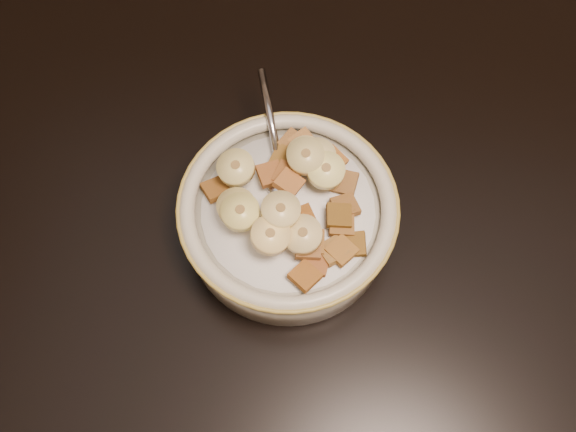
{
  "coord_description": "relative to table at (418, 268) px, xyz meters",
  "views": [
    {
      "loc": [
        -0.1,
        -0.21,
        1.27
      ],
      "look_at": [
        -0.12,
        0.02,
        0.78
      ],
      "focal_mm": 40.0,
      "sensor_mm": 36.0,
      "label": 1
    }
  ],
  "objects": [
    {
      "name": "banana_slice_4",
      "position": [
        -0.1,
        0.06,
        0.08
      ],
      "size": [
        0.03,
        0.03,
        0.01
      ],
      "primitive_type": "cylinder",
      "rotation": [
        -0.02,
        -0.1,
        1.61
      ],
      "color": "beige",
      "rests_on": "milk"
    },
    {
      "name": "cereal_square_4",
      "position": [
        -0.08,
        -0.02,
        0.07
      ],
      "size": [
        0.03,
        0.03,
        0.01
      ],
      "primitive_type": "cube",
      "rotation": [
        -0.14,
        -0.01,
        0.65
      ],
      "color": "olive",
      "rests_on": "milk"
    },
    {
      "name": "cereal_square_6",
      "position": [
        -0.14,
        0.04,
        0.08
      ],
      "size": [
        0.03,
        0.03,
        0.01
      ],
      "primitive_type": "cube",
      "rotation": [
        0.02,
        0.07,
        0.44
      ],
      "color": "brown",
      "rests_on": "milk"
    },
    {
      "name": "cereal_square_0",
      "position": [
        -0.12,
        0.03,
        0.08
      ],
      "size": [
        0.03,
        0.03,
        0.01
      ],
      "primitive_type": "cube",
      "rotation": [
        0.22,
        -0.17,
        2.65
      ],
      "color": "#9A5824",
      "rests_on": "milk"
    },
    {
      "name": "cereal_square_15",
      "position": [
        -0.11,
        0.08,
        0.07
      ],
      "size": [
        0.03,
        0.03,
        0.01
      ],
      "primitive_type": "cube",
      "rotation": [
        0.25,
        -0.13,
        0.75
      ],
      "color": "#905E2E",
      "rests_on": "milk"
    },
    {
      "name": "cereal_square_17",
      "position": [
        -0.07,
        0.0,
        0.07
      ],
      "size": [
        0.02,
        0.02,
        0.01
      ],
      "primitive_type": "cube",
      "rotation": [
        0.05,
        0.1,
        0.08
      ],
      "color": "brown",
      "rests_on": "milk"
    },
    {
      "name": "cereal_square_13",
      "position": [
        -0.13,
        0.06,
        0.07
      ],
      "size": [
        0.03,
        0.03,
        0.01
      ],
      "primitive_type": "cube",
      "rotation": [
        -0.09,
        -0.08,
        1.23
      ],
      "color": "brown",
      "rests_on": "milk"
    },
    {
      "name": "cereal_square_2",
      "position": [
        -0.07,
        0.02,
        0.07
      ],
      "size": [
        0.03,
        0.03,
        0.01
      ],
      "primitive_type": "cube",
      "rotation": [
        0.1,
        0.12,
        2.03
      ],
      "color": "brown",
      "rests_on": "milk"
    },
    {
      "name": "cereal_square_16",
      "position": [
        -0.08,
        0.01,
        0.08
      ],
      "size": [
        0.02,
        0.02,
        0.01
      ],
      "primitive_type": "cube",
      "rotation": [
        0.12,
        -0.03,
        1.66
      ],
      "color": "brown",
      "rests_on": "milk"
    },
    {
      "name": "banana_slice_0",
      "position": [
        -0.12,
        0.0,
        0.09
      ],
      "size": [
        0.03,
        0.03,
        0.01
      ],
      "primitive_type": "cylinder",
      "rotation": [
        0.07,
        0.07,
        1.5
      ],
      "color": "#FFE980",
      "rests_on": "milk"
    },
    {
      "name": "spoon",
      "position": [
        -0.13,
        0.04,
        0.07
      ],
      "size": [
        0.04,
        0.05,
        0.01
      ],
      "primitive_type": "ellipsoid",
      "rotation": [
        0.0,
        0.0,
        3.43
      ],
      "color": "#A8AAB4",
      "rests_on": "cereal_bowl"
    },
    {
      "name": "banana_slice_7",
      "position": [
        -0.15,
        -0.0,
        0.09
      ],
      "size": [
        0.04,
        0.04,
        0.01
      ],
      "primitive_type": "cylinder",
      "rotation": [
        -0.03,
        -0.03,
        1.37
      ],
      "color": "#FBF081",
      "rests_on": "milk"
    },
    {
      "name": "banana_slice_5",
      "position": [
        -0.13,
        -0.02,
        0.09
      ],
      "size": [
        0.04,
        0.04,
        0.02
      ],
      "primitive_type": "cylinder",
      "rotation": [
        0.11,
        -0.1,
        2.29
      ],
      "color": "#FEDD7E",
      "rests_on": "milk"
    },
    {
      "name": "cereal_square_12",
      "position": [
        -0.09,
        0.06,
        0.07
      ],
      "size": [
        0.03,
        0.03,
        0.01
      ],
      "primitive_type": "cube",
      "rotation": [
        -0.15,
        0.1,
        0.73
      ],
      "color": "#9A5321",
      "rests_on": "milk"
    },
    {
      "name": "cereal_square_14",
      "position": [
        -0.1,
        -0.02,
        0.07
      ],
      "size": [
        0.02,
        0.02,
        0.01
      ],
      "primitive_type": "cube",
      "rotation": [
        0.12,
        0.05,
        1.67
      ],
      "color": "brown",
      "rests_on": "milk"
    },
    {
      "name": "cereal_square_1",
      "position": [
        -0.12,
        0.04,
        0.08
      ],
      "size": [
        0.03,
        0.03,
        0.01
      ],
      "primitive_type": "cube",
      "rotation": [
        -0.18,
        -0.11,
        1.22
      ],
      "color": "brown",
      "rests_on": "milk"
    },
    {
      "name": "banana_slice_3",
      "position": [
        -0.11,
        0.06,
        0.08
      ],
      "size": [
        0.04,
        0.04,
        0.01
      ],
      "primitive_type": "cylinder",
      "rotation": [
        0.04,
        -0.13,
        0.46
      ],
      "color": "#F9E288",
      "rests_on": "milk"
    },
    {
      "name": "cereal_square_9",
      "position": [
        -0.06,
        -0.01,
        0.07
      ],
      "size": [
        0.02,
        0.02,
        0.01
      ],
      "primitive_type": "cube",
      "rotation": [
        -0.25,
        -0.06,
        1.69
      ],
      "color": "brown",
      "rests_on": "milk"
    },
    {
      "name": "banana_slice_1",
      "position": [
        -0.09,
        0.04,
        0.09
      ],
      "size": [
        0.04,
        0.04,
        0.02
      ],
      "primitive_type": "cylinder",
      "rotation": [
        -0.14,
        -0.08,
        2.84
      ],
      "color": "#EADF75",
      "rests_on": "milk"
    },
    {
      "name": "cereal_square_19",
      "position": [
        -0.12,
        0.08,
        0.07
      ],
      "size": [
        0.03,
        0.03,
        0.01
      ],
      "primitive_type": "cube",
      "rotation": [
        -0.01,
        -0.16,
        2.59
      ],
      "color": "brown",
      "rests_on": "milk"
    },
    {
      "name": "cereal_square_18",
      "position": [
        -0.11,
        -0.0,
        0.08
      ],
      "size": [
        0.03,
        0.03,
        0.01
      ],
      "primitive_type": "cube",
      "rotation": [
        -0.01,
        -0.07,
        0.48
      ],
      "color": "brown",
      "rests_on": "milk"
    },
    {
      "name": "banana_slice_8",
      "position": [
        -0.16,
        0.04,
        0.09
      ],
      "size": [
        0.04,
        0.04,
        0.02
      ],
      "primitive_type": "cylinder",
      "rotation": [
        -0.08,
        -0.13,
        1.42
      ],
      "color": "#E5D971",
      "rests_on": "milk"
    },
    {
      "name": "cereal_square_8",
      "position": [
        -0.1,
        -0.01,
        0.07
      ],
      "size": [
        0.02,
        0.02,
        0.01
      ],
      "primitive_type": "cube",
      "rotation": [
        0.12,
        -0.06,
        0.05
      ],
      "color": "olive",
      "rests_on": "milk"
    },
    {
      "name": "cereal_square_10",
      "position": [
        -0.09,
        -0.03,
        0.07
      ],
      "size": [
        0.02,
        0.02,
        0.01
      ],
      "primitive_type": "cube",
      "rotation": [
        0.02,
        -0.14,
        2.99
      ],
      "color": "brown",
      "rests_on": "milk"
    },
    {
      "name": "cereal_bowl",
      "position": [
        -0.12,
        0.02,
        0.04
      ],
      "size": [
        0.17,
        0.17,
        0.04
      ],
      "primitive_type": "cylinder",
      "color": "#B7B3A7",
      "rests_on": "table"
    },
    {
      "name": "banana_slice_9",
      "position": [
        -0.16,
        0.01,
        0.08
      ],
      "size": [
        0.04,
        0.04,
        0.01
      ],
      "primitive_type": "cylinder",
      "rotation": [
        -0.07,
        -0.05,
        0.41
      ],
      "color": "#D5C268",
      "rests_on": "milk"
    },
    {
      "name": "cereal_square_5",
      "position": [
        -0.07,
        -0.02,
        0.07
      ],
      "size": [
        0.03,
        0.03,
        0.01
      ],
      "primitive_type": "cube",
      "rotation": [
        -0.01,
        0.05,
        0.85
      ],
      "color": "#9D691C",
      "rests_on": "milk"
    },
    {
      "name": "floor",
      "position": [
        0.0,
        0.0,
        -0.78
      ],
      "size": [
        4.0,
        4.5,
        0.1
      ],
      "primitive_type": "cube",
      "color": "#422816",
      "rests_on": "ground"
    },
    {
      "name": "banana_slice_6",
      "position": [
        -0.1,
        -0.01,
        0.09
      ],
      "size": [
        0.04,
        0.04,
        0.01
      ],
      "primitive_type": "cylinder",
      "rotation": [
        -0.14,
        0.01,
        2.4
      ],
      "color": "tan",
      "rests_on": "milk"
    },
    {
      "name": "cereal_square_3",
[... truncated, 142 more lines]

